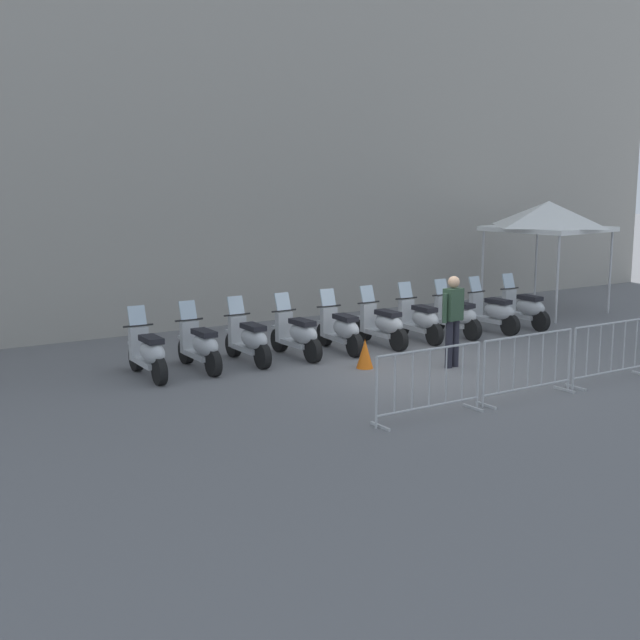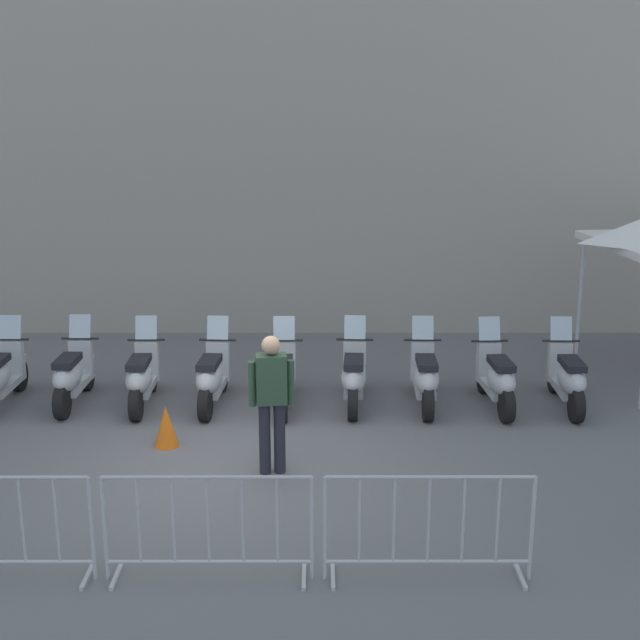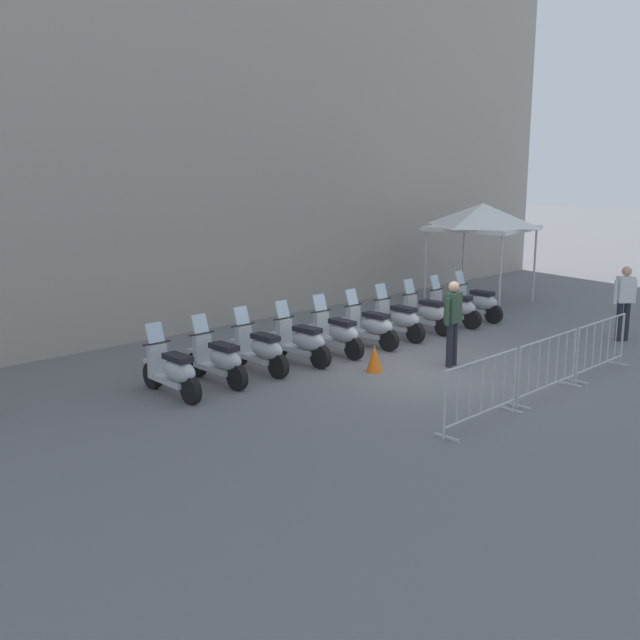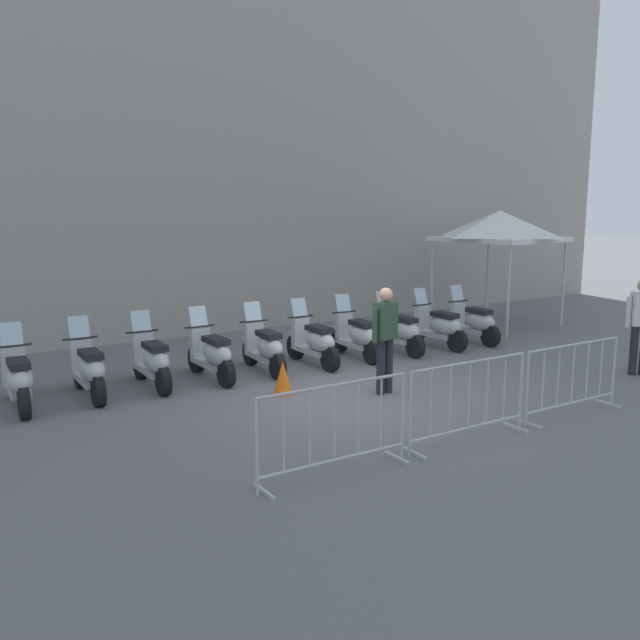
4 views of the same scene
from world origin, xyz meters
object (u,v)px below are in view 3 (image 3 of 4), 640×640
at_px(motorcycle_9, 477,303).
at_px(traffic_cone, 374,358).
at_px(barrier_segment_1, 548,367).
at_px(barrier_segment_2, 601,347).
at_px(motorcycle_8, 453,308).
at_px(motorcycle_7, 426,314).
at_px(motorcycle_4, 337,334).
at_px(motorcycle_1, 219,360).
at_px(canopy_tent, 483,217).
at_px(motorcycle_0, 173,372).
at_px(motorcycle_6, 398,320).
at_px(motorcycle_3, 301,342).
at_px(motorcycle_2, 260,350).
at_px(motorcycle_5, 370,327).
at_px(barrier_segment_0, 482,392).
at_px(officer_near_row_end, 453,318).
at_px(officer_mid_plaza, 625,299).

height_order(motorcycle_9, traffic_cone, motorcycle_9).
bearing_deg(barrier_segment_1, barrier_segment_2, -7.03).
bearing_deg(motorcycle_8, motorcycle_7, 170.17).
relative_size(motorcycle_4, motorcycle_7, 1.00).
height_order(motorcycle_1, motorcycle_4, same).
xyz_separation_m(motorcycle_7, barrier_segment_2, (-1.09, -4.51, 0.07)).
bearing_deg(canopy_tent, motorcycle_0, 179.29).
xyz_separation_m(canopy_tent, traffic_cone, (-8.00, -1.71, -2.24)).
bearing_deg(motorcycle_6, motorcycle_9, -8.41).
xyz_separation_m(motorcycle_8, barrier_segment_1, (-4.17, -4.08, 0.07)).
bearing_deg(barrier_segment_2, motorcycle_7, 76.46).
bearing_deg(motorcycle_4, motorcycle_0, 173.36).
bearing_deg(motorcycle_0, motorcycle_3, -6.35).
bearing_deg(motorcycle_9, motorcycle_3, 172.38).
relative_size(motorcycle_8, barrier_segment_1, 0.88).
xyz_separation_m(motorcycle_1, barrier_segment_2, (5.08, -5.31, 0.07)).
relative_size(motorcycle_8, barrier_segment_2, 0.88).
bearing_deg(motorcycle_0, motorcycle_7, -6.86).
relative_size(motorcycle_2, motorcycle_7, 1.00).
height_order(motorcycle_3, motorcycle_5, same).
bearing_deg(motorcycle_5, traffic_cone, -143.31).
xyz_separation_m(motorcycle_2, barrier_segment_0, (-0.05, -4.73, 0.07)).
bearing_deg(barrier_segment_0, motorcycle_3, 76.67).
bearing_deg(canopy_tent, motorcycle_8, -164.55).
distance_m(motorcycle_8, traffic_cone, 4.80).
xyz_separation_m(officer_near_row_end, officer_mid_plaza, (4.39, -2.03, 0.00)).
xyz_separation_m(motorcycle_0, barrier_segment_0, (2.02, -4.87, 0.07)).
xyz_separation_m(motorcycle_2, barrier_segment_1, (2.00, -4.98, 0.07)).
relative_size(barrier_segment_2, canopy_tent, 0.68).
xyz_separation_m(officer_near_row_end, traffic_cone, (-1.32, 0.99, -0.71)).
xyz_separation_m(motorcycle_3, barrier_segment_2, (3.03, -5.03, 0.07)).
height_order(motorcycle_2, motorcycle_9, same).
relative_size(motorcycle_1, motorcycle_7, 1.00).
bearing_deg(motorcycle_7, traffic_cone, -165.08).
bearing_deg(barrier_segment_0, officer_near_row_end, 35.92).
bearing_deg(motorcycle_6, barrier_segment_2, -90.71).
xyz_separation_m(barrier_segment_0, officer_mid_plaza, (7.20, 0.00, 0.46)).
relative_size(motorcycle_3, barrier_segment_0, 0.88).
xyz_separation_m(barrier_segment_1, officer_mid_plaza, (5.15, 0.25, 0.46)).
relative_size(motorcycle_5, canopy_tent, 0.59).
bearing_deg(motorcycle_2, canopy_tent, 0.01).
bearing_deg(motorcycle_7, motorcycle_5, 173.49).
xyz_separation_m(motorcycle_5, barrier_segment_0, (-3.13, -4.24, 0.07)).
xyz_separation_m(motorcycle_2, canopy_tent, (9.44, 0.00, 2.06)).
xyz_separation_m(motorcycle_4, motorcycle_6, (2.06, -0.23, 0.00)).
relative_size(barrier_segment_2, officer_mid_plaza, 1.14).
height_order(barrier_segment_1, traffic_cone, barrier_segment_1).
bearing_deg(motorcycle_4, motorcycle_8, -7.83).
relative_size(motorcycle_6, barrier_segment_0, 0.87).
height_order(motorcycle_2, motorcycle_3, same).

